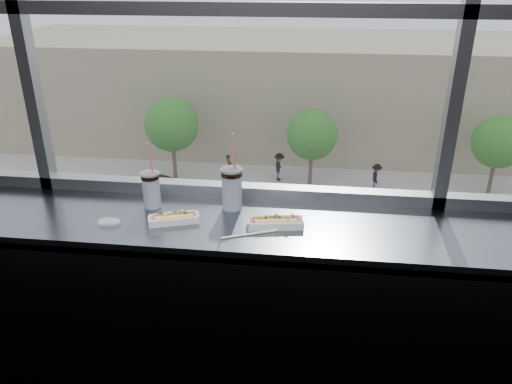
# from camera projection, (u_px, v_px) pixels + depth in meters

# --- Properties ---
(wall_back_lower) EXTENTS (6.00, 0.00, 6.00)m
(wall_back_lower) POSITION_uv_depth(u_px,v_px,m) (237.00, 284.00, 2.78)
(wall_back_lower) COLOR black
(wall_back_lower) RESTS_ON ground
(counter) EXTENTS (6.00, 0.55, 0.06)m
(counter) POSITION_uv_depth(u_px,v_px,m) (226.00, 226.00, 2.32)
(counter) COLOR slate
(counter) RESTS_ON ground
(counter_fascia) EXTENTS (6.00, 0.04, 1.04)m
(counter_fascia) POSITION_uv_depth(u_px,v_px,m) (219.00, 351.00, 2.30)
(counter_fascia) COLOR slate
(counter_fascia) RESTS_ON ground
(hotdog_tray_left) EXTENTS (0.24, 0.14, 0.06)m
(hotdog_tray_left) POSITION_uv_depth(u_px,v_px,m) (174.00, 218.00, 2.27)
(hotdog_tray_left) COLOR white
(hotdog_tray_left) RESTS_ON counter
(hotdog_tray_right) EXTENTS (0.26, 0.12, 0.06)m
(hotdog_tray_right) POSITION_uv_depth(u_px,v_px,m) (275.00, 222.00, 2.23)
(hotdog_tray_right) COLOR white
(hotdog_tray_right) RESTS_ON counter
(soda_cup_left) EXTENTS (0.09, 0.09, 0.33)m
(soda_cup_left) POSITION_uv_depth(u_px,v_px,m) (151.00, 188.00, 2.40)
(soda_cup_left) COLOR white
(soda_cup_left) RESTS_ON counter
(soda_cup_right) EXTENTS (0.11, 0.11, 0.39)m
(soda_cup_right) POSITION_uv_depth(u_px,v_px,m) (232.00, 187.00, 2.37)
(soda_cup_right) COLOR white
(soda_cup_right) RESTS_ON counter
(loose_straw) EXTENTS (0.24, 0.11, 0.01)m
(loose_straw) POSITION_uv_depth(u_px,v_px,m) (249.00, 234.00, 2.17)
(loose_straw) COLOR white
(loose_straw) RESTS_ON counter
(wrapper) EXTENTS (0.10, 0.07, 0.03)m
(wrapper) POSITION_uv_depth(u_px,v_px,m) (109.00, 222.00, 2.26)
(wrapper) COLOR silver
(wrapper) RESTS_ON counter
(plaza_ground) EXTENTS (120.00, 120.00, 0.00)m
(plaza_ground) POSITION_uv_depth(u_px,v_px,m) (312.00, 119.00, 46.85)
(plaza_ground) COLOR #B1ACA5
(plaza_ground) RESTS_ON ground
(street_asphalt) EXTENTS (80.00, 10.00, 0.06)m
(street_asphalt) POSITION_uv_depth(u_px,v_px,m) (302.00, 246.00, 25.62)
(street_asphalt) COLOR black
(street_asphalt) RESTS_ON plaza_ground
(far_sidewalk) EXTENTS (80.00, 6.00, 0.04)m
(far_sidewalk) POSITION_uv_depth(u_px,v_px,m) (306.00, 184.00, 32.85)
(far_sidewalk) COLOR #B1ACA5
(far_sidewalk) RESTS_ON plaza_ground
(far_building) EXTENTS (50.00, 14.00, 8.00)m
(far_building) POSITION_uv_depth(u_px,v_px,m) (312.00, 90.00, 40.23)
(far_building) COLOR gray
(far_building) RESTS_ON plaza_ground
(car_near_b) EXTENTS (3.56, 6.86, 2.19)m
(car_near_b) POSITION_uv_depth(u_px,v_px,m) (155.00, 260.00, 22.26)
(car_near_b) COLOR black
(car_near_b) RESTS_ON street_asphalt
(car_near_d) EXTENTS (3.37, 6.60, 2.11)m
(car_near_d) POSITION_uv_depth(u_px,v_px,m) (499.00, 285.00, 20.64)
(car_near_d) COLOR #AEAEAE
(car_near_d) RESTS_ON street_asphalt
(car_far_b) EXTENTS (2.66, 6.37, 2.12)m
(car_far_b) POSITION_uv_depth(u_px,v_px,m) (349.00, 196.00, 28.50)
(car_far_b) COLOR maroon
(car_far_b) RESTS_ON street_asphalt
(car_near_c) EXTENTS (2.92, 6.70, 2.21)m
(car_near_c) POSITION_uv_depth(u_px,v_px,m) (338.00, 273.00, 21.35)
(car_near_c) COLOR maroon
(car_near_c) RESTS_ON street_asphalt
(car_far_a) EXTENTS (2.66, 6.14, 2.03)m
(car_far_a) POSITION_uv_depth(u_px,v_px,m) (162.00, 187.00, 29.75)
(car_far_a) COLOR black
(car_far_a) RESTS_ON street_asphalt
(pedestrian_a) EXTENTS (0.70, 0.93, 2.09)m
(pedestrian_a) POSITION_uv_depth(u_px,v_px,m) (229.00, 165.00, 33.12)
(pedestrian_a) COLOR #66605B
(pedestrian_a) RESTS_ON far_sidewalk
(pedestrian_c) EXTENTS (0.70, 0.93, 2.10)m
(pedestrian_c) POSITION_uv_depth(u_px,v_px,m) (376.00, 175.00, 31.54)
(pedestrian_c) COLOR #66605B
(pedestrian_c) RESTS_ON far_sidewalk
(pedestrian_b) EXTENTS (0.75, 1.01, 2.26)m
(pedestrian_b) POSITION_uv_depth(u_px,v_px,m) (279.00, 164.00, 32.96)
(pedestrian_b) COLOR #66605B
(pedestrian_b) RESTS_ON far_sidewalk
(tree_left) EXTENTS (3.54, 3.54, 5.53)m
(tree_left) POSITION_uv_depth(u_px,v_px,m) (172.00, 125.00, 32.29)
(tree_left) COLOR #47382B
(tree_left) RESTS_ON far_sidewalk
(tree_center) EXTENTS (3.23, 3.23, 5.05)m
(tree_center) POSITION_uv_depth(u_px,v_px,m) (312.00, 135.00, 31.41)
(tree_center) COLOR #47382B
(tree_center) RESTS_ON far_sidewalk
(tree_right) EXTENTS (3.22, 3.22, 5.03)m
(tree_right) POSITION_uv_depth(u_px,v_px,m) (499.00, 142.00, 30.16)
(tree_right) COLOR #47382B
(tree_right) RESTS_ON far_sidewalk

